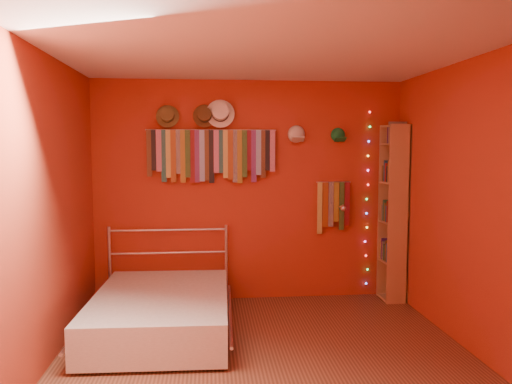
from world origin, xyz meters
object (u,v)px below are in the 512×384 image
object	(u,v)px
reading_lamp	(342,208)
bed	(161,312)
tie_rack	(211,153)
bookshelf	(396,212)

from	to	relation	value
reading_lamp	bed	bearing A→B (deg)	-157.49
tie_rack	bookshelf	distance (m)	2.20
tie_rack	reading_lamp	distance (m)	1.60
reading_lamp	bed	xyz separation A→B (m)	(-1.95, -0.81, -0.86)
bed	tie_rack	bearing A→B (deg)	64.80
reading_lamp	bookshelf	xyz separation A→B (m)	(0.63, -0.01, -0.05)
tie_rack	reading_lamp	world-z (taller)	tie_rack
bed	bookshelf	bearing A→B (deg)	19.00
bookshelf	bed	xyz separation A→B (m)	(-2.58, -0.80, -0.81)
bed	reading_lamp	bearing A→B (deg)	24.23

